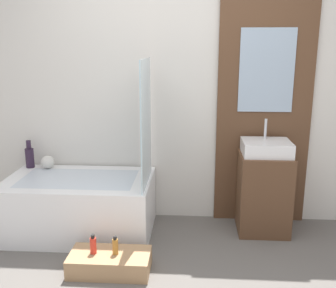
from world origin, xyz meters
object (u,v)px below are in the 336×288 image
object	(u,v)px
wooden_step_bench	(110,262)
sink	(266,148)
vase_tall_dark	(30,156)
vase_round_light	(48,162)
bottle_soap_primary	(93,245)
bottle_soap_secondary	(115,246)
bathtub	(80,205)

from	to	relation	value
wooden_step_bench	sink	xyz separation A→B (m)	(1.27, 0.78, 0.72)
vase_tall_dark	sink	bearing A→B (deg)	-3.67
vase_round_light	bottle_soap_primary	world-z (taller)	vase_round_light
bottle_soap_primary	wooden_step_bench	bearing A→B (deg)	-0.00
sink	bottle_soap_secondary	xyz separation A→B (m)	(-1.22, -0.78, -0.58)
wooden_step_bench	vase_tall_dark	bearing A→B (deg)	136.16
vase_round_light	bottle_soap_secondary	bearing A→B (deg)	-47.54
bottle_soap_primary	bottle_soap_secondary	world-z (taller)	bottle_soap_primary
wooden_step_bench	sink	bearing A→B (deg)	31.72
wooden_step_bench	sink	world-z (taller)	sink
bottle_soap_primary	bottle_soap_secondary	distance (m)	0.17
bathtub	vase_tall_dark	distance (m)	0.73
bottle_soap_secondary	sink	bearing A→B (deg)	32.67
sink	vase_tall_dark	xyz separation A→B (m)	(-2.23, 0.14, -0.17)
bottle_soap_primary	bottle_soap_secondary	size ratio (longest dim) A/B	1.05
wooden_step_bench	bottle_soap_primary	size ratio (longest dim) A/B	4.01
bathtub	bottle_soap_secondary	bearing A→B (deg)	-54.53
bathtub	bottle_soap_primary	size ratio (longest dim) A/B	8.54
bathtub	vase_round_light	size ratio (longest dim) A/B	10.37
vase_tall_dark	bottle_soap_secondary	distance (m)	1.43
sink	vase_round_light	bearing A→B (deg)	176.62
vase_tall_dark	bottle_soap_primary	size ratio (longest dim) A/B	1.76
bathtub	bottle_soap_primary	bearing A→B (deg)	-66.00
bathtub	bottle_soap_secondary	size ratio (longest dim) A/B	8.98
bathtub	bottle_soap_secondary	xyz separation A→B (m)	(0.45, -0.63, -0.05)
wooden_step_bench	bottle_soap_secondary	xyz separation A→B (m)	(0.05, 0.00, 0.14)
bottle_soap_secondary	bathtub	bearing A→B (deg)	125.47
bathtub	vase_round_light	xyz separation A→B (m)	(-0.38, 0.27, 0.32)
wooden_step_bench	bottle_soap_secondary	size ratio (longest dim) A/B	4.22
bathtub	sink	xyz separation A→B (m)	(1.67, 0.15, 0.53)
bottle_soap_primary	bottle_soap_secondary	xyz separation A→B (m)	(0.17, -0.00, -0.00)
bathtub	sink	bearing A→B (deg)	5.24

